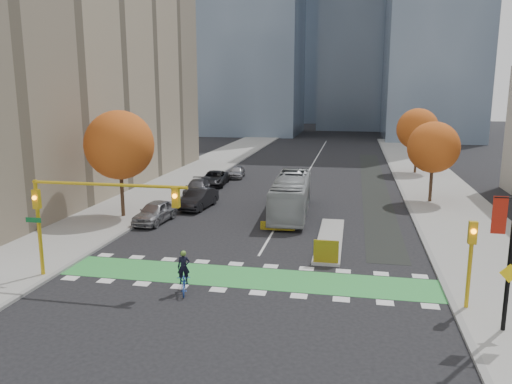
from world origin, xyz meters
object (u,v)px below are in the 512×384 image
at_px(cyclist, 184,279).
at_px(tree_west, 120,145).
at_px(traffic_signal_east, 471,252).
at_px(parked_car_a, 155,212).
at_px(hazard_board, 326,252).
at_px(tree_east_near, 433,147).
at_px(parked_car_e, 237,172).
at_px(tree_east_far, 418,129).
at_px(parked_car_d, 214,178).
at_px(parked_car_b, 199,199).
at_px(parked_car_c, 197,188).
at_px(bus, 291,195).
at_px(traffic_signal_west, 83,205).

bearing_deg(cyclist, tree_west, 107.93).
xyz_separation_m(traffic_signal_east, parked_car_a, (-19.50, 11.63, -1.94)).
distance_m(hazard_board, tree_east_near, 19.93).
bearing_deg(traffic_signal_east, parked_car_e, 119.57).
relative_size(tree_east_far, cyclist, 3.61).
bearing_deg(parked_car_d, tree_east_far, 24.61).
bearing_deg(cyclist, traffic_signal_east, -15.90).
bearing_deg(parked_car_e, parked_car_b, -93.58).
distance_m(parked_car_d, parked_car_e, 5.15).
bearing_deg(traffic_signal_east, parked_car_c, 131.86).
bearing_deg(parked_car_b, tree_east_near, 22.97).
relative_size(tree_west, tree_east_far, 1.08).
height_order(bus, parked_car_e, bus).
bearing_deg(parked_car_d, parked_car_e, 71.87).
height_order(tree_east_near, parked_car_a, tree_east_near).
bearing_deg(parked_car_c, parked_car_a, -96.27).
xyz_separation_m(tree_west, traffic_signal_east, (22.50, -12.51, -2.88)).
bearing_deg(cyclist, parked_car_e, 80.68).
distance_m(hazard_board, traffic_signal_east, 8.26).
distance_m(traffic_signal_west, traffic_signal_east, 18.48).
bearing_deg(parked_car_b, parked_car_d, 104.60).
distance_m(traffic_signal_east, parked_car_b, 24.38).
relative_size(tree_east_near, parked_car_e, 1.82).
xyz_separation_m(hazard_board, tree_east_far, (8.50, 33.80, 4.44)).
distance_m(hazard_board, tree_west, 18.44).
bearing_deg(hazard_board, parked_car_e, 113.07).
distance_m(tree_west, parked_car_c, 10.90).
distance_m(traffic_signal_east, parked_car_d, 33.03).
relative_size(traffic_signal_west, parked_car_b, 1.73).
distance_m(bus, parked_car_e, 17.70).
height_order(hazard_board, parked_car_d, parked_car_d).
relative_size(parked_car_d, parked_car_e, 1.35).
xyz_separation_m(tree_east_near, cyclist, (-14.53, -23.01, -4.16)).
xyz_separation_m(hazard_board, tree_west, (-16.00, 7.80, 4.82)).
height_order(traffic_signal_east, parked_car_e, traffic_signal_east).
xyz_separation_m(parked_car_b, parked_car_d, (-1.54, 10.13, -0.08)).
xyz_separation_m(hazard_board, parked_car_a, (-13.00, 6.92, -0.00)).
height_order(tree_east_near, parked_car_d, tree_east_near).
xyz_separation_m(tree_east_near, traffic_signal_west, (-19.93, -22.51, -0.83)).
relative_size(tree_east_near, traffic_signal_west, 0.83).
distance_m(hazard_board, parked_car_c, 21.45).
relative_size(bus, parked_car_c, 2.27).
bearing_deg(parked_car_a, traffic_signal_west, -79.92).
bearing_deg(tree_east_far, tree_east_near, -91.79).
xyz_separation_m(tree_west, parked_car_c, (3.00, 9.26, -4.91)).
relative_size(traffic_signal_west, bus, 0.77).
distance_m(tree_east_near, parked_car_a, 24.00).
height_order(tree_west, parked_car_d, tree_west).
bearing_deg(parked_car_a, tree_west, 168.55).
bearing_deg(traffic_signal_east, tree_east_near, 86.19).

